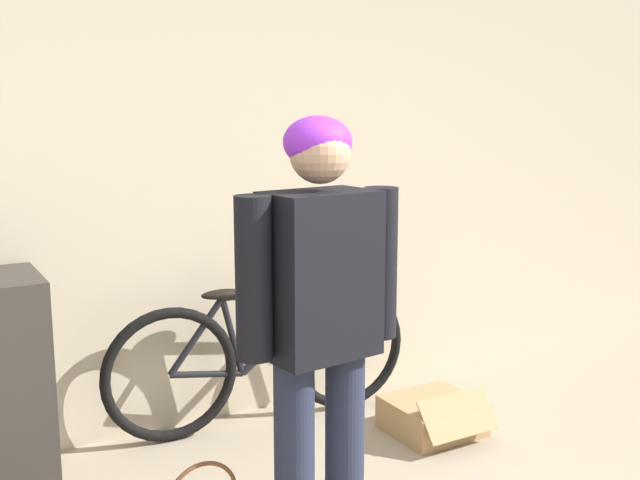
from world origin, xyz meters
The scene contains 4 objects.
wall_back centered at (0.00, 2.50, 1.30)m, with size 8.00×0.07×2.60m.
person centered at (0.04, 1.10, 0.96)m, with size 0.64×0.29×1.63m.
bicycle centered at (0.37, 2.28, 0.37)m, with size 1.68×0.46×0.76m.
cardboard_box centered at (1.08, 1.74, 0.09)m, with size 0.44×0.47×0.25m.
Camera 1 is at (-1.24, -1.13, 1.65)m, focal length 42.00 mm.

